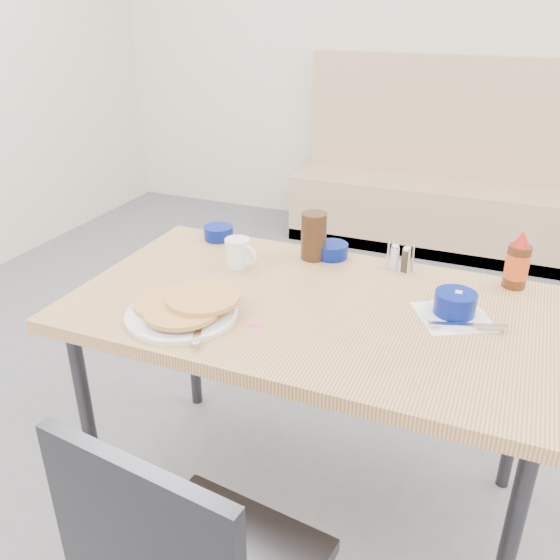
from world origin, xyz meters
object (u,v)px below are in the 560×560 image
at_px(butter_bowl, 332,251).
at_px(syrup_bottle, 517,263).
at_px(condiment_caddy, 400,259).
at_px(grits_setting, 455,307).
at_px(dining_table, 312,322).
at_px(creamer_bowl, 219,233).
at_px(amber_tumbler, 314,236).
at_px(booth_bench, 438,194).
at_px(coffee_mug, 239,252).
at_px(pancake_plate, 183,309).

xyz_separation_m(butter_bowl, syrup_bottle, (0.59, -0.00, 0.05)).
bearing_deg(condiment_caddy, butter_bowl, -172.54).
bearing_deg(condiment_caddy, grits_setting, -41.24).
relative_size(dining_table, condiment_caddy, 13.71).
distance_m(grits_setting, syrup_bottle, 0.31).
bearing_deg(syrup_bottle, butter_bowl, 180.00).
relative_size(creamer_bowl, amber_tumbler, 0.67).
bearing_deg(booth_bench, grits_setting, -80.99).
xyz_separation_m(booth_bench, dining_table, (0.00, -2.53, 0.35)).
relative_size(amber_tumbler, condiment_caddy, 1.57).
bearing_deg(booth_bench, syrup_bottle, -76.33).
distance_m(amber_tumbler, syrup_bottle, 0.64).
relative_size(creamer_bowl, butter_bowl, 0.98).
bearing_deg(butter_bowl, condiment_caddy, -2.57).
bearing_deg(amber_tumbler, grits_setting, -25.63).
height_order(coffee_mug, condiment_caddy, condiment_caddy).
bearing_deg(butter_bowl, booth_bench, 88.61).
relative_size(pancake_plate, condiment_caddy, 3.05).
bearing_deg(grits_setting, booth_bench, 99.01).
relative_size(butter_bowl, condiment_caddy, 1.07).
bearing_deg(pancake_plate, booth_bench, 83.60).
bearing_deg(pancake_plate, coffee_mug, 91.00).
distance_m(butter_bowl, amber_tumbler, 0.09).
height_order(dining_table, pancake_plate, pancake_plate).
bearing_deg(grits_setting, creamer_bowl, 162.90).
height_order(dining_table, butter_bowl, butter_bowl).
xyz_separation_m(booth_bench, coffee_mug, (-0.31, -2.38, 0.46)).
relative_size(amber_tumbler, syrup_bottle, 0.88).
bearing_deg(syrup_bottle, grits_setting, -117.84).
xyz_separation_m(butter_bowl, condiment_caddy, (0.24, -0.01, 0.01)).
height_order(booth_bench, creamer_bowl, booth_bench).
xyz_separation_m(coffee_mug, amber_tumbler, (0.21, 0.16, 0.03)).
xyz_separation_m(booth_bench, amber_tumbler, (-0.11, -2.22, 0.49)).
height_order(coffee_mug, grits_setting, coffee_mug).
bearing_deg(coffee_mug, condiment_caddy, 19.47).
bearing_deg(creamer_bowl, butter_bowl, 0.00).
bearing_deg(butter_bowl, pancake_plate, -114.85).
relative_size(coffee_mug, creamer_bowl, 1.13).
bearing_deg(booth_bench, pancake_plate, -96.40).
relative_size(booth_bench, amber_tumbler, 11.83).
bearing_deg(condiment_caddy, creamer_bowl, -170.88).
relative_size(grits_setting, condiment_caddy, 2.69).
bearing_deg(grits_setting, amber_tumbler, 154.37).
relative_size(pancake_plate, amber_tumbler, 1.94).
distance_m(booth_bench, syrup_bottle, 2.31).
relative_size(dining_table, pancake_plate, 4.50).
distance_m(coffee_mug, creamer_bowl, 0.26).
height_order(coffee_mug, creamer_bowl, coffee_mug).
height_order(pancake_plate, condiment_caddy, condiment_caddy).
bearing_deg(amber_tumbler, butter_bowl, 28.82).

